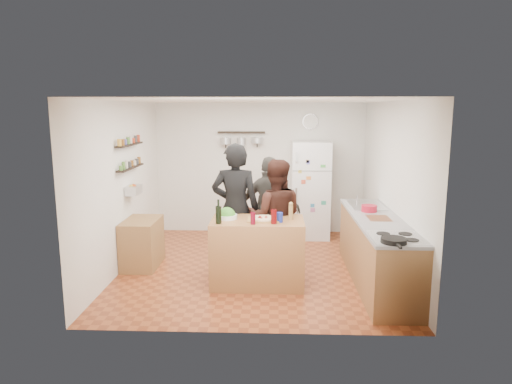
{
  "coord_description": "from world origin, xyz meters",
  "views": [
    {
      "loc": [
        0.26,
        -6.66,
        2.38
      ],
      "look_at": [
        0.0,
        0.1,
        1.15
      ],
      "focal_mm": 32.0,
      "sensor_mm": 36.0,
      "label": 1
    }
  ],
  "objects_px": {
    "person_left": "(236,208)",
    "person_back": "(270,209)",
    "red_bowl": "(369,208)",
    "person_center": "(275,217)",
    "side_table": "(142,243)",
    "salt_canister": "(280,217)",
    "skillet": "(394,240)",
    "counter_run": "(377,251)",
    "salad_bowl": "(227,217)",
    "wine_bottle": "(219,215)",
    "prep_island": "(257,252)",
    "wall_clock": "(310,122)",
    "pepper_mill": "(291,212)",
    "fridge": "(310,190)"
  },
  "relations": [
    {
      "from": "salt_canister",
      "to": "person_back",
      "type": "xyz_separation_m",
      "value": [
        -0.14,
        1.18,
        -0.15
      ]
    },
    {
      "from": "prep_island",
      "to": "salad_bowl",
      "type": "xyz_separation_m",
      "value": [
        -0.42,
        0.05,
        0.48
      ]
    },
    {
      "from": "wine_bottle",
      "to": "pepper_mill",
      "type": "relative_size",
      "value": 1.2
    },
    {
      "from": "salad_bowl",
      "to": "wall_clock",
      "type": "distance_m",
      "value": 3.25
    },
    {
      "from": "prep_island",
      "to": "side_table",
      "type": "distance_m",
      "value": 1.91
    },
    {
      "from": "salad_bowl",
      "to": "person_left",
      "type": "distance_m",
      "value": 0.45
    },
    {
      "from": "wine_bottle",
      "to": "red_bowl",
      "type": "distance_m",
      "value": 2.23
    },
    {
      "from": "person_back",
      "to": "red_bowl",
      "type": "distance_m",
      "value": 1.54
    },
    {
      "from": "counter_run",
      "to": "red_bowl",
      "type": "relative_size",
      "value": 11.77
    },
    {
      "from": "salt_canister",
      "to": "wall_clock",
      "type": "xyz_separation_m",
      "value": [
        0.6,
        2.88,
        1.17
      ]
    },
    {
      "from": "wine_bottle",
      "to": "salt_canister",
      "type": "relative_size",
      "value": 1.75
    },
    {
      "from": "skillet",
      "to": "side_table",
      "type": "xyz_separation_m",
      "value": [
        -3.34,
        1.72,
        -0.58
      ]
    },
    {
      "from": "wine_bottle",
      "to": "salt_canister",
      "type": "distance_m",
      "value": 0.81
    },
    {
      "from": "prep_island",
      "to": "fridge",
      "type": "bearing_deg",
      "value": 69.7
    },
    {
      "from": "salad_bowl",
      "to": "red_bowl",
      "type": "relative_size",
      "value": 1.27
    },
    {
      "from": "person_back",
      "to": "skillet",
      "type": "bearing_deg",
      "value": 136.38
    },
    {
      "from": "person_back",
      "to": "side_table",
      "type": "bearing_deg",
      "value": 24.28
    },
    {
      "from": "person_left",
      "to": "person_back",
      "type": "height_order",
      "value": "person_left"
    },
    {
      "from": "pepper_mill",
      "to": "person_left",
      "type": "relative_size",
      "value": 0.1
    },
    {
      "from": "salad_bowl",
      "to": "side_table",
      "type": "relative_size",
      "value": 0.35
    },
    {
      "from": "wine_bottle",
      "to": "side_table",
      "type": "xyz_separation_m",
      "value": [
        -1.29,
        0.88,
        -0.66
      ]
    },
    {
      "from": "wall_clock",
      "to": "side_table",
      "type": "distance_m",
      "value": 3.85
    },
    {
      "from": "pepper_mill",
      "to": "fridge",
      "type": "bearing_deg",
      "value": 79.3
    },
    {
      "from": "counter_run",
      "to": "fridge",
      "type": "distance_m",
      "value": 2.46
    },
    {
      "from": "pepper_mill",
      "to": "counter_run",
      "type": "bearing_deg",
      "value": 3.92
    },
    {
      "from": "person_left",
      "to": "counter_run",
      "type": "distance_m",
      "value": 2.08
    },
    {
      "from": "pepper_mill",
      "to": "wine_bottle",
      "type": "bearing_deg",
      "value": -164.13
    },
    {
      "from": "salt_canister",
      "to": "person_center",
      "type": "height_order",
      "value": "person_center"
    },
    {
      "from": "counter_run",
      "to": "skillet",
      "type": "height_order",
      "value": "skillet"
    },
    {
      "from": "prep_island",
      "to": "salt_canister",
      "type": "height_order",
      "value": "salt_canister"
    },
    {
      "from": "salad_bowl",
      "to": "person_back",
      "type": "bearing_deg",
      "value": 60.18
    },
    {
      "from": "person_back",
      "to": "counter_run",
      "type": "bearing_deg",
      "value": 161.19
    },
    {
      "from": "skillet",
      "to": "red_bowl",
      "type": "distance_m",
      "value": 1.58
    },
    {
      "from": "person_center",
      "to": "side_table",
      "type": "distance_m",
      "value": 2.1
    },
    {
      "from": "person_left",
      "to": "salad_bowl",
      "type": "bearing_deg",
      "value": 80.9
    },
    {
      "from": "skillet",
      "to": "fridge",
      "type": "xyz_separation_m",
      "value": [
        -0.65,
        3.49,
        -0.05
      ]
    },
    {
      "from": "salad_bowl",
      "to": "wine_bottle",
      "type": "bearing_deg",
      "value": -106.5
    },
    {
      "from": "salad_bowl",
      "to": "red_bowl",
      "type": "bearing_deg",
      "value": 13.17
    },
    {
      "from": "salt_canister",
      "to": "red_bowl",
      "type": "relative_size",
      "value": 0.59
    },
    {
      "from": "fridge",
      "to": "side_table",
      "type": "xyz_separation_m",
      "value": [
        -2.69,
        -1.77,
        -0.54
      ]
    },
    {
      "from": "person_center",
      "to": "side_table",
      "type": "height_order",
      "value": "person_center"
    },
    {
      "from": "person_left",
      "to": "wine_bottle",
      "type": "bearing_deg",
      "value": 78.59
    },
    {
      "from": "counter_run",
      "to": "side_table",
      "type": "distance_m",
      "value": 3.48
    },
    {
      "from": "skillet",
      "to": "fridge",
      "type": "distance_m",
      "value": 3.55
    },
    {
      "from": "skillet",
      "to": "salt_canister",
      "type": "bearing_deg",
      "value": 143.26
    },
    {
      "from": "pepper_mill",
      "to": "person_center",
      "type": "xyz_separation_m",
      "value": [
        -0.21,
        0.4,
        -0.16
      ]
    },
    {
      "from": "salt_canister",
      "to": "wall_clock",
      "type": "height_order",
      "value": "wall_clock"
    },
    {
      "from": "skillet",
      "to": "red_bowl",
      "type": "height_order",
      "value": "red_bowl"
    },
    {
      "from": "person_left",
      "to": "red_bowl",
      "type": "distance_m",
      "value": 1.94
    },
    {
      "from": "person_left",
      "to": "person_center",
      "type": "distance_m",
      "value": 0.59
    }
  ]
}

